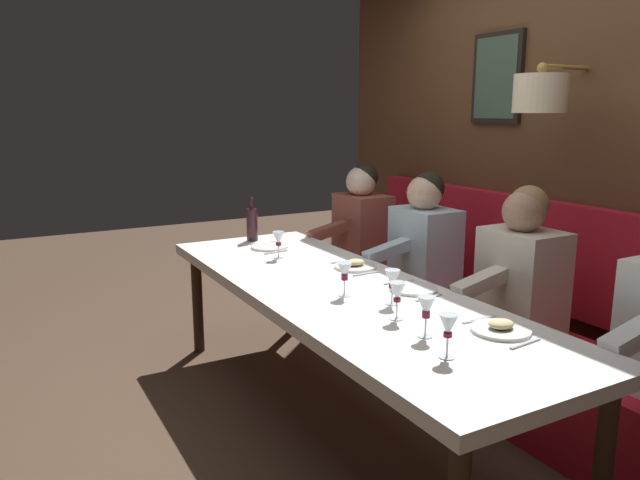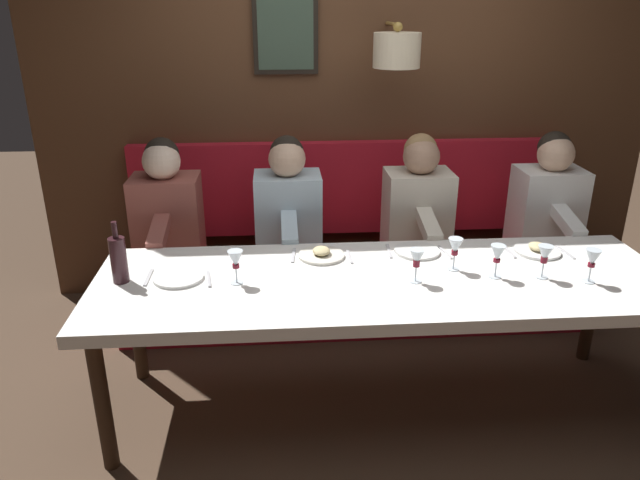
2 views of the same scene
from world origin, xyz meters
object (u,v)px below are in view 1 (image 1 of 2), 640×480
at_px(diner_near, 522,267).
at_px(wine_glass_5, 392,280).
at_px(diner_middle, 424,239).
at_px(wine_glass_0, 426,309).
at_px(wine_glass_3, 345,273).
at_px(wine_glass_1, 278,239).
at_px(dining_table, 340,298).
at_px(diner_far, 362,221).
at_px(wine_bottle, 252,224).
at_px(wine_glass_4, 448,327).
at_px(wine_glass_2, 397,293).

relative_size(diner_near, wine_glass_5, 4.82).
height_order(diner_middle, wine_glass_0, diner_middle).
height_order(diner_middle, wine_glass_3, diner_middle).
relative_size(diner_near, wine_glass_1, 4.82).
distance_m(dining_table, wine_glass_0, 0.77).
bearing_deg(diner_far, diner_middle, -90.00).
height_order(wine_glass_3, wine_bottle, wine_bottle).
bearing_deg(wine_glass_0, wine_glass_4, -107.37).
bearing_deg(wine_glass_4, wine_glass_5, 72.70).
distance_m(diner_far, wine_glass_0, 2.14).
bearing_deg(wine_bottle, diner_middle, -43.87).
relative_size(wine_glass_1, wine_glass_2, 1.00).
xyz_separation_m(wine_glass_0, wine_glass_4, (-0.06, -0.20, 0.00)).
height_order(dining_table, wine_glass_1, wine_glass_1).
xyz_separation_m(dining_table, wine_glass_3, (-0.06, -0.14, 0.18)).
relative_size(dining_table, diner_far, 3.50).
xyz_separation_m(wine_glass_3, wine_bottle, (0.10, 1.38, 0.00)).
relative_size(diner_far, wine_glass_3, 4.82).
bearing_deg(wine_glass_1, diner_near, -49.88).
bearing_deg(diner_middle, dining_table, -153.64).
distance_m(wine_glass_4, wine_bottle, 2.20).
bearing_deg(diner_middle, wine_glass_3, -148.62).
height_order(wine_glass_0, wine_glass_5, same).
bearing_deg(dining_table, diner_far, 52.86).
bearing_deg(wine_glass_5, diner_middle, 43.99).
distance_m(dining_table, wine_glass_5, 0.40).
bearing_deg(diner_middle, wine_glass_0, -128.47).
height_order(wine_glass_0, wine_glass_1, same).
height_order(dining_table, wine_glass_5, wine_glass_5).
height_order(wine_glass_0, wine_bottle, wine_bottle).
bearing_deg(wine_glass_2, wine_glass_3, 93.21).
distance_m(wine_glass_0, wine_glass_3, 0.61).
bearing_deg(wine_glass_1, diner_middle, -16.35).
bearing_deg(diner_near, diner_far, 90.00).
distance_m(diner_middle, wine_bottle, 1.16).
relative_size(dining_table, wine_glass_1, 16.89).
height_order(wine_glass_4, wine_glass_5, same).
bearing_deg(wine_glass_4, wine_glass_0, 72.63).
xyz_separation_m(wine_glass_0, wine_glass_1, (0.05, 1.45, 0.00)).
xyz_separation_m(wine_glass_0, wine_glass_2, (0.02, 0.22, 0.00)).
xyz_separation_m(diner_far, wine_glass_4, (-1.01, -2.12, 0.04)).
height_order(wine_glass_0, wine_glass_4, same).
xyz_separation_m(wine_glass_1, wine_glass_3, (-0.05, -0.84, -0.00)).
xyz_separation_m(diner_middle, wine_glass_4, (-1.01, -1.39, 0.04)).
height_order(diner_far, wine_glass_0, diner_far).
bearing_deg(dining_table, wine_glass_5, -80.37).
bearing_deg(wine_glass_1, dining_table, -88.76).
height_order(wine_glass_4, wine_bottle, wine_bottle).
relative_size(wine_glass_2, wine_glass_3, 1.00).
bearing_deg(dining_table, wine_glass_1, 91.24).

